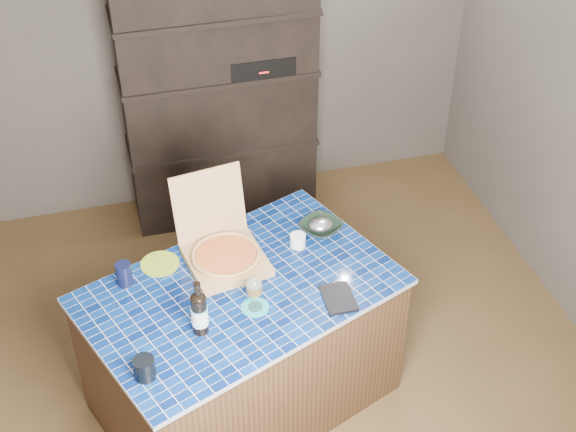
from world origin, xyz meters
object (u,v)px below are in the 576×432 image
object	(u,v)px
mead_bottle	(199,313)
dvd_case	(338,298)
pizza_box	(224,252)
wine_glass	(254,288)
bowl	(321,227)
kitchen_island	(243,346)

from	to	relation	value
mead_bottle	dvd_case	size ratio (longest dim) A/B	1.45
mead_bottle	dvd_case	distance (m)	0.66
pizza_box	dvd_case	bearing A→B (deg)	-50.49
wine_glass	bowl	bearing A→B (deg)	45.21
bowl	dvd_case	bearing A→B (deg)	-97.57
kitchen_island	wine_glass	size ratio (longest dim) A/B	9.66
wine_glass	bowl	distance (m)	0.65
bowl	wine_glass	bearing A→B (deg)	-134.79
wine_glass	dvd_case	size ratio (longest dim) A/B	0.87
kitchen_island	pizza_box	size ratio (longest dim) A/B	3.38
pizza_box	mead_bottle	size ratio (longest dim) A/B	1.72
mead_bottle	dvd_case	world-z (taller)	mead_bottle
bowl	kitchen_island	bearing A→B (deg)	-147.39
mead_bottle	wine_glass	size ratio (longest dim) A/B	1.66
mead_bottle	wine_glass	world-z (taller)	mead_bottle
dvd_case	mead_bottle	bearing A→B (deg)	-176.08
pizza_box	kitchen_island	bearing A→B (deg)	-91.25
mead_bottle	pizza_box	bearing A→B (deg)	65.76
kitchen_island	pizza_box	distance (m)	0.50
kitchen_island	mead_bottle	distance (m)	0.60
kitchen_island	pizza_box	bearing A→B (deg)	76.17
dvd_case	bowl	xyz separation A→B (m)	(0.07, 0.51, 0.02)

